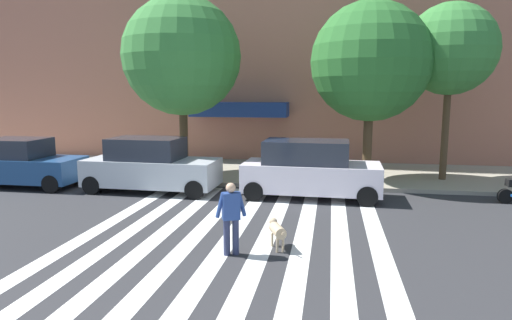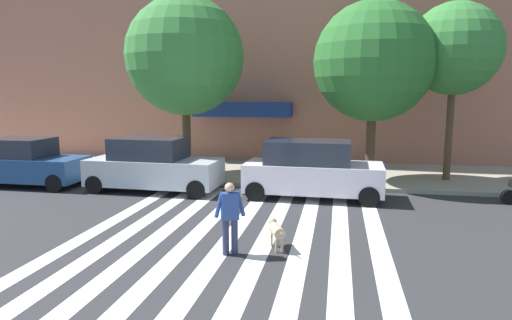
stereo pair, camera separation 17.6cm
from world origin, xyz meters
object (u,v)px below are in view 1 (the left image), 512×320
at_px(street_tree_nearest, 182,56).
at_px(street_tree_further, 450,50).
at_px(dog_on_leash, 277,230).
at_px(parked_car_behind_first, 151,166).
at_px(street_tree_middle, 371,62).
at_px(parked_car_near_curb, 21,164).
at_px(pedestrian_dog_walker, 231,214).
at_px(parked_car_third_in_line, 310,170).

relative_size(street_tree_nearest, street_tree_further, 1.07).
height_order(street_tree_further, dog_on_leash, street_tree_further).
xyz_separation_m(parked_car_behind_first, street_tree_middle, (7.86, 2.70, 3.80)).
distance_m(parked_car_behind_first, street_tree_further, 12.16).
relative_size(parked_car_near_curb, street_tree_middle, 0.67).
distance_m(parked_car_near_curb, parked_car_behind_first, 5.28).
relative_size(street_tree_middle, dog_on_leash, 7.30).
xyz_separation_m(parked_car_near_curb, street_tree_middle, (13.14, 2.70, 3.86)).
relative_size(parked_car_behind_first, street_tree_middle, 0.70).
xyz_separation_m(street_tree_nearest, street_tree_further, (10.45, 0.87, 0.18)).
bearing_deg(street_tree_nearest, pedestrian_dog_walker, -64.92).
relative_size(parked_car_behind_first, pedestrian_dog_walker, 2.96).
bearing_deg(parked_car_behind_first, pedestrian_dog_walker, -53.35).
xyz_separation_m(street_tree_middle, pedestrian_dog_walker, (-3.55, -8.49, -3.81)).
bearing_deg(street_tree_nearest, dog_on_leash, -57.95).
relative_size(street_tree_nearest, street_tree_middle, 1.06).
height_order(pedestrian_dog_walker, dog_on_leash, pedestrian_dog_walker).
relative_size(street_tree_nearest, pedestrian_dog_walker, 4.44).
xyz_separation_m(street_tree_middle, dog_on_leash, (-2.59, -7.92, -4.29)).
bearing_deg(street_tree_nearest, parked_car_near_curb, -156.26).
distance_m(street_tree_nearest, street_tree_middle, 7.44).
bearing_deg(parked_car_near_curb, street_tree_middle, 11.62).
bearing_deg(parked_car_near_curb, parked_car_third_in_line, 0.01).
height_order(parked_car_behind_first, pedestrian_dog_walker, parked_car_behind_first).
distance_m(parked_car_near_curb, street_tree_nearest, 7.49).
height_order(parked_car_behind_first, street_tree_middle, street_tree_middle).
distance_m(parked_car_third_in_line, dog_on_leash, 5.27).
distance_m(street_tree_nearest, dog_on_leash, 10.21).
height_order(street_tree_nearest, pedestrian_dog_walker, street_tree_nearest).
relative_size(street_tree_middle, pedestrian_dog_walker, 4.19).
height_order(parked_car_near_curb, street_tree_middle, street_tree_middle).
bearing_deg(parked_car_near_curb, street_tree_nearest, 23.74).
height_order(parked_car_near_curb, dog_on_leash, parked_car_near_curb).
distance_m(pedestrian_dog_walker, dog_on_leash, 1.21).
bearing_deg(parked_car_behind_first, street_tree_nearest, 80.42).
height_order(parked_car_near_curb, parked_car_behind_first, parked_car_behind_first).
bearing_deg(parked_car_third_in_line, dog_on_leash, -95.39).
bearing_deg(parked_car_behind_first, parked_car_near_curb, -179.99).
bearing_deg(street_tree_further, street_tree_middle, -167.29).
xyz_separation_m(parked_car_behind_first, street_tree_further, (10.87, 3.38, 4.27)).
xyz_separation_m(parked_car_third_in_line, street_tree_middle, (2.10, 2.70, 3.77)).
distance_m(parked_car_third_in_line, pedestrian_dog_walker, 5.97).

